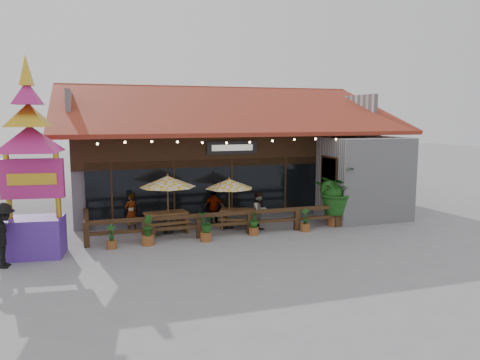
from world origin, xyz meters
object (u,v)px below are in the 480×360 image
object	(u,v)px
thai_sign_tower	(30,144)
pedestrian	(4,235)
umbrella_right	(229,184)
umbrella_left	(168,182)
tropical_plant	(335,192)
picnic_table_right	(240,215)
picnic_table_left	(166,219)

from	to	relation	value
thai_sign_tower	pedestrian	bearing A→B (deg)	-130.40
thai_sign_tower	pedestrian	size ratio (longest dim) A/B	3.51
umbrella_right	pedestrian	bearing A→B (deg)	-161.36
umbrella_left	tropical_plant	size ratio (longest dim) A/B	0.99
umbrella_right	umbrella_left	bearing A→B (deg)	-179.43
picnic_table_right	pedestrian	bearing A→B (deg)	-162.25
pedestrian	picnic_table_right	bearing A→B (deg)	-62.44
picnic_table_right	umbrella_left	bearing A→B (deg)	-179.37
umbrella_left	thai_sign_tower	distance (m)	5.14
picnic_table_left	thai_sign_tower	distance (m)	5.82
umbrella_left	pedestrian	bearing A→B (deg)	-153.95
umbrella_right	picnic_table_left	distance (m)	2.85
umbrella_left	picnic_table_left	size ratio (longest dim) A/B	1.35
picnic_table_left	picnic_table_right	xyz separation A→B (m)	(2.98, -0.20, -0.02)
umbrella_left	umbrella_right	world-z (taller)	umbrella_left
umbrella_right	picnic_table_right	distance (m)	1.39
umbrella_left	tropical_plant	world-z (taller)	tropical_plant
picnic_table_right	tropical_plant	world-z (taller)	tropical_plant
picnic_table_left	umbrella_right	bearing A→B (deg)	-4.59
pedestrian	picnic_table_left	bearing A→B (deg)	-51.97
umbrella_right	thai_sign_tower	bearing A→B (deg)	-166.29
picnic_table_left	picnic_table_right	distance (m)	2.98
umbrella_left	umbrella_right	size ratio (longest dim) A/B	1.17
picnic_table_left	tropical_plant	distance (m)	7.00
umbrella_left	umbrella_right	bearing A→B (deg)	0.57
umbrella_left	picnic_table_right	world-z (taller)	umbrella_left
umbrella_right	picnic_table_left	bearing A→B (deg)	175.41
picnic_table_right	thai_sign_tower	world-z (taller)	thai_sign_tower
picnic_table_right	umbrella_right	bearing A→B (deg)	-179.06
pedestrian	tropical_plant	bearing A→B (deg)	-71.79
umbrella_left	umbrella_right	distance (m)	2.49
umbrella_right	pedestrian	xyz separation A→B (m)	(-7.85, -2.65, -0.84)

